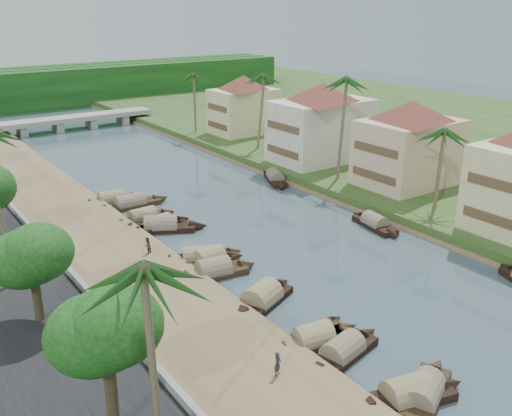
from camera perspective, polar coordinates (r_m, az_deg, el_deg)
ground at (r=47.24m, az=11.53°, el=-7.33°), size 220.00×220.00×0.00m
left_bank at (r=54.72m, az=-16.20°, el=-3.39°), size 10.00×180.00×0.80m
right_bank at (r=72.71m, az=10.60°, el=3.02°), size 16.00×180.00×1.20m
retaining_wall at (r=53.33m, az=-20.53°, el=-3.40°), size 0.40×180.00×1.10m
treeline at (r=133.10m, az=-21.70°, el=11.06°), size 120.00×14.00×8.00m
bridge at (r=106.79m, az=-17.72°, el=8.40°), size 28.00×4.00×2.40m
building_mid at (r=68.17m, az=15.08°, el=6.36°), size 14.11×14.11×9.70m
building_far at (r=76.91m, az=6.60°, el=8.59°), size 15.59×15.59×10.20m
building_distant at (r=93.17m, az=-1.24°, el=10.37°), size 12.62×12.62×9.20m
sampan_0 at (r=35.10m, az=16.39°, el=-17.55°), size 8.24×4.97×2.19m
sampan_1 at (r=34.81m, az=14.90°, el=-17.74°), size 8.02×3.54×2.31m
sampan_2 at (r=38.84m, az=5.76°, el=-12.74°), size 7.35×2.38×1.95m
sampan_3 at (r=37.61m, az=8.65°, el=-14.09°), size 8.11×3.27×2.15m
sampan_4 at (r=38.50m, az=5.79°, el=-13.06°), size 7.40×2.84×2.08m
sampan_5 at (r=43.02m, az=0.58°, el=-9.13°), size 8.20×4.92×2.53m
sampan_6 at (r=47.29m, az=-4.24°, el=-6.36°), size 8.02×2.94×2.33m
sampan_7 at (r=49.81m, az=-5.77°, el=-4.99°), size 7.92×4.91×2.14m
sampan_8 at (r=49.40m, az=-4.68°, el=-5.17°), size 7.16×2.19×2.20m
sampan_9 at (r=57.01m, az=-9.47°, el=-1.87°), size 9.08×6.10×2.35m
sampan_10 at (r=59.57m, az=-11.26°, el=-1.02°), size 7.88×2.13×2.16m
sampan_11 at (r=57.35m, az=-9.70°, el=-1.75°), size 7.64×2.34×2.17m
sampan_12 at (r=64.08m, az=-12.46°, el=0.40°), size 9.35×2.01×2.21m
sampan_13 at (r=65.84m, az=-14.25°, el=0.78°), size 8.03×2.40×2.17m
sampan_15 at (r=58.24m, az=11.80°, el=-1.55°), size 2.77×7.76×2.06m
sampan_16 at (r=71.87m, az=1.94°, el=3.00°), size 4.93×8.53×2.12m
canoe_1 at (r=40.34m, az=6.29°, el=-11.93°), size 4.82×1.43×0.77m
canoe_2 at (r=59.64m, az=-11.39°, el=-1.33°), size 5.50×1.16×0.79m
palm_1 at (r=60.04m, az=18.21°, el=7.18°), size 3.20×3.20×9.62m
palm_2 at (r=67.54m, az=8.72°, el=12.36°), size 3.20×3.20×13.36m
palm_3 at (r=82.09m, az=0.33°, el=12.93°), size 3.20×3.20×11.93m
palm_4 at (r=23.57m, az=-10.83°, el=-6.36°), size 3.20×3.20×11.39m
palm_7 at (r=93.97m, az=-6.25°, el=13.01°), size 3.20×3.20×10.77m
tree_1 at (r=27.54m, az=-14.87°, el=-11.86°), size 4.51×4.51×7.67m
tree_2 at (r=39.26m, az=-21.58°, el=-4.55°), size 4.55×4.55×6.53m
tree_6 at (r=82.05m, az=8.09°, el=9.20°), size 4.64×4.64×7.15m
person_near at (r=34.26m, az=2.18°, el=-15.29°), size 0.66×0.59×1.52m
person_far at (r=50.13m, az=-10.82°, el=-3.69°), size 0.90×0.85×1.47m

